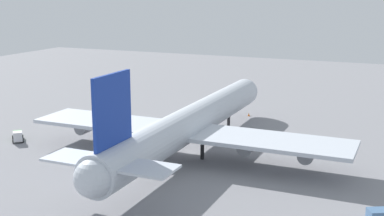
# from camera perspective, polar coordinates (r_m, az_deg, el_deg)

# --- Properties ---
(ground_plane) EXTENTS (286.45, 286.45, 0.00)m
(ground_plane) POSITION_cam_1_polar(r_m,az_deg,el_deg) (99.24, -0.00, -4.91)
(ground_plane) COLOR gray
(cargo_airplane) EXTENTS (71.61, 61.41, 19.36)m
(cargo_airplane) POSITION_cam_1_polar(r_m,az_deg,el_deg) (97.25, -0.09, -1.68)
(cargo_airplane) COLOR silver
(cargo_airplane) RESTS_ON ground_plane
(pushback_tractor) EXTENTS (3.90, 4.47, 2.41)m
(pushback_tractor) POSITION_cam_1_polar(r_m,az_deg,el_deg) (121.59, -8.69, -1.13)
(pushback_tractor) COLOR silver
(pushback_tractor) RESTS_ON ground_plane
(baggage_tug) EXTENTS (4.92, 4.76, 2.32)m
(baggage_tug) POSITION_cam_1_polar(r_m,az_deg,el_deg) (111.88, -18.88, -2.94)
(baggage_tug) COLOR silver
(baggage_tug) RESTS_ON ground_plane
(cargo_container_fore) EXTENTS (3.02, 3.24, 1.91)m
(cargo_container_fore) POSITION_cam_1_polar(r_m,az_deg,el_deg) (74.18, 20.02, -11.29)
(cargo_container_fore) COLOR #4C729E
(cargo_container_fore) RESTS_ON ground_plane
(safety_cone_nose) EXTENTS (0.58, 0.58, 0.82)m
(safety_cone_nose) POSITION_cam_1_polar(r_m,az_deg,el_deg) (127.83, 6.36, -0.72)
(safety_cone_nose) COLOR orange
(safety_cone_nose) RESTS_ON ground_plane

